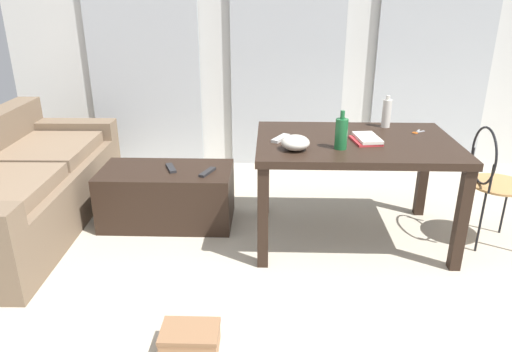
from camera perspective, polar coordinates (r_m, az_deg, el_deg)
ground_plane at (r=3.23m, az=4.33°, el=-10.17°), size 7.63×7.63×0.00m
wall_back at (r=4.75m, az=3.83°, el=16.98°), size 5.45×0.10×2.63m
curtains at (r=4.69m, az=3.80°, el=14.60°), size 3.88×0.03×2.26m
couch at (r=3.98m, az=-26.79°, el=-1.34°), size 0.92×2.05×0.78m
coffee_table at (r=3.71m, az=-10.61°, el=-2.35°), size 0.99×0.51×0.43m
craft_table at (r=3.32m, az=11.81°, el=2.75°), size 1.34×0.91×0.74m
wire_chair at (r=3.61m, az=26.45°, el=0.26°), size 0.40×0.40×0.85m
bottle_near at (r=3.06m, az=10.23°, el=5.08°), size 0.08×0.08×0.25m
bottle_far at (r=3.63m, az=15.44°, el=7.32°), size 0.06×0.06×0.23m
bowl at (r=3.01m, az=4.77°, el=4.02°), size 0.18×0.18×0.09m
book_stack at (r=3.27m, az=13.17°, el=4.35°), size 0.20×0.27×0.04m
tv_remote_on_table at (r=3.23m, az=2.97°, el=4.56°), size 0.13×0.18×0.02m
scissors at (r=3.58m, az=18.80°, el=5.02°), size 0.10×0.10×0.00m
tv_remote_primary at (r=3.62m, az=-10.20°, el=0.96°), size 0.11×0.19×0.02m
tv_remote_secondary at (r=3.50m, az=-5.87°, el=0.47°), size 0.11×0.19×0.02m
shoebox at (r=2.53m, az=-7.92°, el=-18.94°), size 0.29×0.20×0.13m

